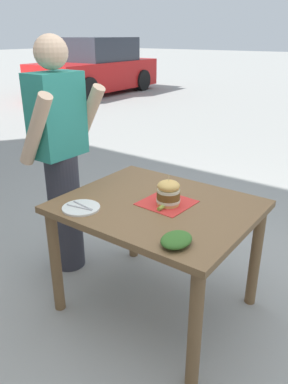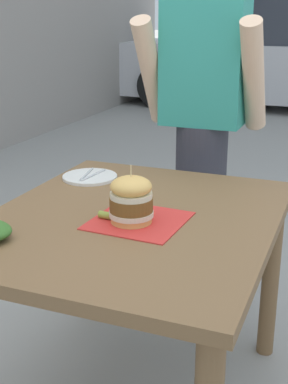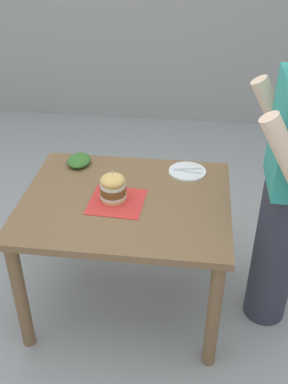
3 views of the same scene
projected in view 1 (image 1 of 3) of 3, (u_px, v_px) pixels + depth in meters
ground_plane at (156, 304)px, 2.53m from camera, size 80.00×80.00×0.00m
patio_table at (157, 221)px, 2.28m from camera, size 0.92×1.12×0.75m
serving_paper at (167, 203)px, 2.24m from camera, size 0.30×0.30×0.00m
sandwich at (168, 193)px, 2.18m from camera, size 0.14×0.14×0.19m
pickle_spear at (163, 207)px, 2.15m from camera, size 0.08×0.03×0.02m
side_plate_with_forks at (81, 208)px, 2.16m from camera, size 0.22×0.22×0.02m
side_salad at (176, 240)px, 1.79m from camera, size 0.18×0.14×0.05m
diner_across_table at (61, 157)px, 2.63m from camera, size 0.55×0.35×1.69m
parked_car_near_curb at (97, 69)px, 11.29m from camera, size 4.27×1.97×1.60m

